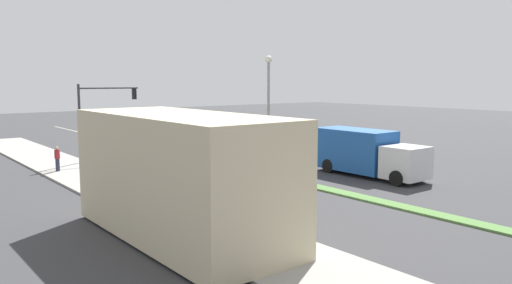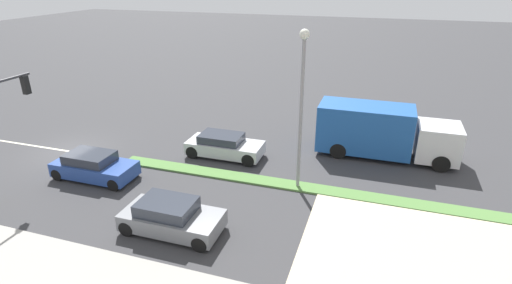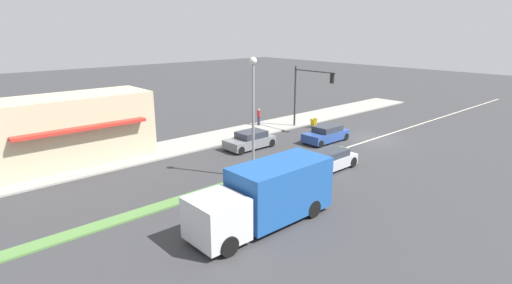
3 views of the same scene
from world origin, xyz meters
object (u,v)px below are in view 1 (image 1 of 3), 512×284
(traffic_signal_main, at_px, (99,109))
(coupe_blue, at_px, (161,152))
(warning_aframe_sign, at_px, (95,155))
(suv_grey, at_px, (165,166))
(street_lamp, at_px, (268,100))
(pedestrian, at_px, (57,158))
(sedan_silver, at_px, (250,154))
(delivery_truck, at_px, (366,153))

(traffic_signal_main, distance_m, coupe_blue, 5.45)
(warning_aframe_sign, xyz_separation_m, suv_grey, (-1.14, 8.99, 0.22))
(street_lamp, distance_m, pedestrian, 14.24)
(traffic_signal_main, distance_m, sedan_silver, 11.47)
(traffic_signal_main, height_order, street_lamp, street_lamp)
(traffic_signal_main, xyz_separation_m, street_lamp, (-6.12, 11.90, 0.88))
(warning_aframe_sign, bearing_deg, coupe_blue, 141.96)
(warning_aframe_sign, relative_size, sedan_silver, 0.20)
(delivery_truck, height_order, suv_grey, delivery_truck)
(warning_aframe_sign, distance_m, sedan_silver, 11.80)
(traffic_signal_main, bearing_deg, street_lamp, 117.24)
(pedestrian, distance_m, warning_aframe_sign, 5.24)
(suv_grey, distance_m, sedan_silver, 7.23)
(pedestrian, bearing_deg, delivery_truck, 138.88)
(pedestrian, bearing_deg, street_lamp, 136.38)
(street_lamp, relative_size, delivery_truck, 0.98)
(warning_aframe_sign, height_order, delivery_truck, delivery_truck)
(traffic_signal_main, bearing_deg, pedestrian, 32.57)
(warning_aframe_sign, xyz_separation_m, coupe_blue, (-3.94, 3.08, 0.22))
(street_lamp, height_order, warning_aframe_sign, street_lamp)
(pedestrian, relative_size, sedan_silver, 0.38)
(delivery_truck, xyz_separation_m, suv_grey, (10.00, -7.62, -0.83))
(traffic_signal_main, bearing_deg, coupe_blue, 153.77)
(delivery_truck, bearing_deg, street_lamp, -35.51)
(street_lamp, distance_m, delivery_truck, 6.98)
(sedan_silver, bearing_deg, street_lamp, 64.95)
(street_lamp, xyz_separation_m, sedan_silver, (-2.20, -4.71, -4.13))
(street_lamp, bearing_deg, traffic_signal_main, -62.76)
(suv_grey, relative_size, sedan_silver, 0.94)
(pedestrian, bearing_deg, coupe_blue, -176.31)
(street_lamp, distance_m, warning_aframe_sign, 15.06)
(pedestrian, xyz_separation_m, coupe_blue, (-7.73, -0.50, -0.32))
(pedestrian, xyz_separation_m, sedan_silver, (-12.13, 4.76, -0.32))
(coupe_blue, bearing_deg, pedestrian, 3.69)
(street_lamp, distance_m, coupe_blue, 11.01)
(pedestrian, height_order, coupe_blue, pedestrian)
(pedestrian, height_order, suv_grey, pedestrian)
(traffic_signal_main, xyz_separation_m, warning_aframe_sign, (0.02, -1.15, -3.47))
(pedestrian, xyz_separation_m, suv_grey, (-4.93, 5.41, -0.32))
(suv_grey, bearing_deg, street_lamp, 140.96)
(delivery_truck, distance_m, coupe_blue, 15.35)
(suv_grey, distance_m, coupe_blue, 6.54)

